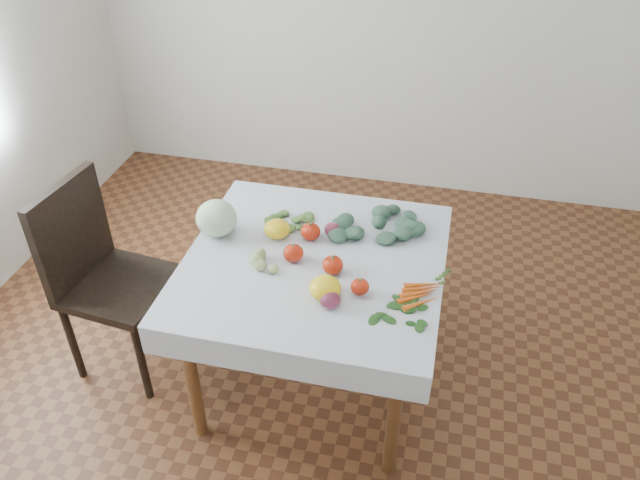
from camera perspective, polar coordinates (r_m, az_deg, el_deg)
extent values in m
plane|color=brown|center=(3.25, -0.47, -12.34)|extent=(4.00, 4.00, 0.00)
cube|color=brown|center=(2.75, -0.55, -2.23)|extent=(1.00, 1.00, 0.04)
cylinder|color=brown|center=(2.82, -11.60, -12.34)|extent=(0.06, 0.06, 0.71)
cylinder|color=brown|center=(2.66, 6.78, -15.77)|extent=(0.06, 0.06, 0.71)
cylinder|color=brown|center=(3.41, -5.96, -1.61)|extent=(0.06, 0.06, 0.71)
cylinder|color=brown|center=(3.28, 8.84, -3.76)|extent=(0.06, 0.06, 0.71)
cube|color=white|center=(2.73, -0.55, -1.86)|extent=(1.12, 1.12, 0.01)
cube|color=black|center=(3.15, -17.79, -4.08)|extent=(0.51, 0.51, 0.04)
cube|color=black|center=(3.11, -21.82, 0.70)|extent=(0.10, 0.46, 0.50)
cylinder|color=black|center=(3.31, -21.68, -8.69)|extent=(0.04, 0.04, 0.47)
cylinder|color=black|center=(3.11, -15.96, -10.74)|extent=(0.04, 0.04, 0.47)
cylinder|color=black|center=(3.52, -17.86, -4.58)|extent=(0.04, 0.04, 0.47)
cylinder|color=black|center=(3.33, -12.33, -6.20)|extent=(0.04, 0.04, 0.47)
ellipsoid|color=#D8F4CC|center=(2.88, -9.45, 1.98)|extent=(0.23, 0.23, 0.17)
ellipsoid|color=red|center=(2.83, -0.88, 0.78)|extent=(0.12, 0.12, 0.08)
ellipsoid|color=red|center=(2.64, 1.17, -2.29)|extent=(0.10, 0.10, 0.08)
ellipsoid|color=red|center=(2.71, -2.45, -1.20)|extent=(0.10, 0.10, 0.08)
ellipsoid|color=red|center=(2.54, 3.67, -4.29)|extent=(0.10, 0.10, 0.07)
ellipsoid|color=yellow|center=(2.85, -3.95, 1.02)|extent=(0.13, 0.13, 0.08)
ellipsoid|color=yellow|center=(2.51, 0.49, -4.41)|extent=(0.13, 0.13, 0.09)
ellipsoid|color=#5C1A35|center=(2.86, 1.13, 0.98)|extent=(0.08, 0.08, 0.06)
ellipsoid|color=#5C1A35|center=(2.48, 0.93, -5.49)|extent=(0.09, 0.09, 0.07)
ellipsoid|color=#B4D77C|center=(2.70, -5.15, -1.80)|extent=(0.05, 0.05, 0.05)
ellipsoid|color=#B4D77C|center=(2.72, -5.72, -1.61)|extent=(0.05, 0.05, 0.05)
ellipsoid|color=#B4D77C|center=(2.68, -5.31, -2.16)|extent=(0.05, 0.05, 0.05)
ellipsoid|color=#B4D77C|center=(2.72, -4.67, -1.43)|extent=(0.05, 0.05, 0.05)
ellipsoid|color=#B4D77C|center=(2.71, -6.74, -1.82)|extent=(0.05, 0.05, 0.05)
cone|color=orange|center=(2.62, 9.36, -4.02)|extent=(0.18, 0.08, 0.03)
cone|color=orange|center=(2.59, 9.30, -4.41)|extent=(0.17, 0.09, 0.03)
cone|color=orange|center=(2.57, 9.24, -4.81)|extent=(0.17, 0.11, 0.03)
cone|color=orange|center=(2.55, 9.17, -5.22)|extent=(0.16, 0.12, 0.03)
cone|color=orange|center=(2.53, 9.11, -5.64)|extent=(0.16, 0.13, 0.03)
ellipsoid|color=#3C6250|center=(2.92, 5.91, 1.45)|extent=(0.08, 0.08, 0.05)
ellipsoid|color=#3C6250|center=(2.93, 4.79, 1.68)|extent=(0.08, 0.08, 0.05)
ellipsoid|color=#3C6250|center=(2.89, 5.63, 1.00)|extent=(0.08, 0.08, 0.05)
ellipsoid|color=#3C6250|center=(2.95, 5.94, 1.88)|extent=(0.08, 0.08, 0.05)
ellipsoid|color=#3C6250|center=(2.91, 4.10, 1.34)|extent=(0.08, 0.08, 0.05)
ellipsoid|color=#3C6250|center=(2.90, 6.85, 1.05)|extent=(0.08, 0.08, 0.05)
ellipsoid|color=#3C6250|center=(2.98, 4.68, 2.25)|extent=(0.08, 0.08, 0.05)
ellipsoid|color=#3C6250|center=(2.85, 4.76, 0.59)|extent=(0.08, 0.08, 0.05)
ellipsoid|color=#3C6250|center=(2.96, 7.30, 1.80)|extent=(0.08, 0.08, 0.05)
ellipsoid|color=#3C6250|center=(2.94, 3.06, 1.88)|extent=(0.08, 0.08, 0.05)
ellipsoid|color=#3C6250|center=(2.85, 6.91, 0.29)|extent=(0.08, 0.08, 0.05)
ellipsoid|color=#3C6250|center=(3.02, 5.79, 2.69)|extent=(0.08, 0.08, 0.05)
ellipsoid|color=#3C6250|center=(2.86, 2.98, 0.71)|extent=(0.08, 0.08, 0.05)
ellipsoid|color=#3C6250|center=(2.92, 8.65, 1.12)|extent=(0.08, 0.08, 0.05)
ellipsoid|color=#3C6250|center=(3.01, 3.05, 2.75)|extent=(0.08, 0.08, 0.05)
ellipsoid|color=#23571B|center=(2.50, 7.48, -6.29)|extent=(0.05, 0.03, 0.01)
ellipsoid|color=#23571B|center=(2.51, 6.72, -6.10)|extent=(0.05, 0.03, 0.01)
ellipsoid|color=#23571B|center=(2.48, 7.26, -6.63)|extent=(0.05, 0.03, 0.01)
ellipsoid|color=#23571B|center=(2.52, 7.48, -5.95)|extent=(0.05, 0.03, 0.01)
ellipsoid|color=#23571B|center=(2.49, 6.30, -6.37)|extent=(0.05, 0.03, 0.01)
ellipsoid|color=#23571B|center=(2.49, 8.03, -6.59)|extent=(0.05, 0.03, 0.01)
ellipsoid|color=#23571B|center=(2.53, 6.69, -5.68)|extent=(0.05, 0.03, 0.01)
ellipsoid|color=#23571B|center=(2.47, 6.70, -6.92)|extent=(0.05, 0.03, 0.01)
ellipsoid|color=#23571B|center=(2.52, 8.32, -6.02)|extent=(0.05, 0.03, 0.01)
ellipsoid|color=#23571B|center=(2.51, 5.67, -5.96)|extent=(0.05, 0.03, 0.01)
ellipsoid|color=#23571B|center=(2.46, 8.03, -7.14)|extent=(0.05, 0.03, 0.01)
ellipsoid|color=#23571B|center=(2.55, 7.40, -5.35)|extent=(0.05, 0.03, 0.01)
ellipsoid|color=#23571B|center=(2.47, 5.62, -6.82)|extent=(0.05, 0.03, 0.01)
ellipsoid|color=#23571B|center=(2.50, 9.13, -6.53)|extent=(0.05, 0.03, 0.01)
ellipsoid|color=#23571B|center=(2.54, 5.69, -5.30)|extent=(0.05, 0.03, 0.01)
ellipsoid|color=#23571B|center=(2.44, 7.15, -7.59)|extent=(0.05, 0.03, 0.01)
ellipsoid|color=#23571B|center=(2.55, 8.68, -5.43)|extent=(0.05, 0.03, 0.01)
ellipsoid|color=#4E7736|center=(2.95, -2.40, 1.71)|extent=(0.05, 0.05, 0.02)
ellipsoid|color=#4E7736|center=(2.97, -2.94, 1.92)|extent=(0.05, 0.05, 0.02)
ellipsoid|color=#4E7736|center=(2.93, -2.76, 1.47)|extent=(0.05, 0.05, 0.02)
ellipsoid|color=#4E7736|center=(2.97, -2.14, 1.95)|extent=(0.05, 0.05, 0.02)
ellipsoid|color=#4E7736|center=(2.96, -3.55, 1.78)|extent=(0.05, 0.05, 0.02)
ellipsoid|color=#4E7736|center=(2.93, -1.97, 1.39)|extent=(0.05, 0.05, 0.02)
ellipsoid|color=#4E7736|center=(2.99, -2.74, 2.28)|extent=(0.05, 0.05, 0.02)
ellipsoid|color=#4E7736|center=(2.92, -3.52, 1.29)|extent=(0.05, 0.05, 0.02)
ellipsoid|color=#4E7736|center=(2.96, -1.28, 1.80)|extent=(0.05, 0.05, 0.02)
ellipsoid|color=#4E7736|center=(2.99, -3.96, 2.20)|extent=(0.05, 0.05, 0.02)
ellipsoid|color=#4E7736|center=(2.89, -2.31, 0.93)|extent=(0.05, 0.05, 0.02)
ellipsoid|color=#4E7736|center=(3.01, -1.79, 2.47)|extent=(0.05, 0.05, 0.02)
ellipsoid|color=#4E7736|center=(2.94, -4.59, 1.50)|extent=(0.05, 0.05, 0.02)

